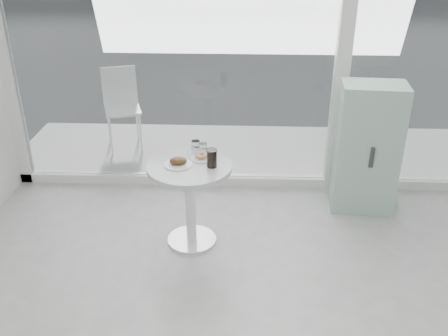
{
  "coord_description": "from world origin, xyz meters",
  "views": [
    {
      "loc": [
        -0.05,
        -1.83,
        2.63
      ],
      "look_at": [
        -0.2,
        1.7,
        0.85
      ],
      "focal_mm": 40.0,
      "sensor_mm": 36.0,
      "label": 1
    }
  ],
  "objects_px": {
    "patio_chair": "(122,103)",
    "mint_cabinet": "(367,148)",
    "water_tumbler_b": "(203,150)",
    "plate_fritter": "(179,162)",
    "plate_donut": "(202,157)",
    "cola_glass": "(212,158)",
    "main_table": "(190,188)",
    "water_tumbler_a": "(196,148)"
  },
  "relations": [
    {
      "from": "plate_fritter",
      "to": "plate_donut",
      "type": "height_order",
      "value": "plate_fritter"
    },
    {
      "from": "patio_chair",
      "to": "cola_glass",
      "type": "bearing_deg",
      "value": -76.57
    },
    {
      "from": "mint_cabinet",
      "to": "cola_glass",
      "type": "distance_m",
      "value": 1.63
    },
    {
      "from": "plate_donut",
      "to": "water_tumbler_b",
      "type": "distance_m",
      "value": 0.09
    },
    {
      "from": "plate_fritter",
      "to": "patio_chair",
      "type": "bearing_deg",
      "value": 115.36
    },
    {
      "from": "plate_fritter",
      "to": "water_tumbler_a",
      "type": "height_order",
      "value": "water_tumbler_a"
    },
    {
      "from": "main_table",
      "to": "water_tumbler_a",
      "type": "bearing_deg",
      "value": 81.09
    },
    {
      "from": "plate_donut",
      "to": "water_tumbler_b",
      "type": "relative_size",
      "value": 1.85
    },
    {
      "from": "water_tumbler_b",
      "to": "cola_glass",
      "type": "relative_size",
      "value": 0.67
    },
    {
      "from": "plate_donut",
      "to": "cola_glass",
      "type": "relative_size",
      "value": 1.24
    },
    {
      "from": "patio_chair",
      "to": "water_tumbler_a",
      "type": "height_order",
      "value": "patio_chair"
    },
    {
      "from": "plate_fritter",
      "to": "cola_glass",
      "type": "relative_size",
      "value": 1.48
    },
    {
      "from": "main_table",
      "to": "patio_chair",
      "type": "xyz_separation_m",
      "value": [
        -1.05,
        2.02,
        0.05
      ]
    },
    {
      "from": "main_table",
      "to": "plate_fritter",
      "type": "distance_m",
      "value": 0.26
    },
    {
      "from": "main_table",
      "to": "mint_cabinet",
      "type": "bearing_deg",
      "value": 22.92
    },
    {
      "from": "plate_donut",
      "to": "mint_cabinet",
      "type": "bearing_deg",
      "value": 20.19
    },
    {
      "from": "mint_cabinet",
      "to": "cola_glass",
      "type": "bearing_deg",
      "value": -148.95
    },
    {
      "from": "water_tumbler_b",
      "to": "cola_glass",
      "type": "bearing_deg",
      "value": -68.36
    },
    {
      "from": "plate_fritter",
      "to": "water_tumbler_a",
      "type": "distance_m",
      "value": 0.26
    },
    {
      "from": "plate_donut",
      "to": "water_tumbler_a",
      "type": "relative_size",
      "value": 1.59
    },
    {
      "from": "mint_cabinet",
      "to": "water_tumbler_b",
      "type": "xyz_separation_m",
      "value": [
        -1.54,
        -0.49,
        0.18
      ]
    },
    {
      "from": "main_table",
      "to": "plate_fritter",
      "type": "relative_size",
      "value": 3.24
    },
    {
      "from": "main_table",
      "to": "patio_chair",
      "type": "height_order",
      "value": "patio_chair"
    },
    {
      "from": "plate_fritter",
      "to": "water_tumbler_b",
      "type": "height_order",
      "value": "water_tumbler_b"
    },
    {
      "from": "patio_chair",
      "to": "water_tumbler_b",
      "type": "relative_size",
      "value": 8.98
    },
    {
      "from": "mint_cabinet",
      "to": "cola_glass",
      "type": "relative_size",
      "value": 7.96
    },
    {
      "from": "main_table",
      "to": "mint_cabinet",
      "type": "distance_m",
      "value": 1.79
    },
    {
      "from": "plate_fritter",
      "to": "water_tumbler_b",
      "type": "xyz_separation_m",
      "value": [
        0.19,
        0.21,
        0.02
      ]
    },
    {
      "from": "mint_cabinet",
      "to": "plate_fritter",
      "type": "bearing_deg",
      "value": -153.3
    },
    {
      "from": "mint_cabinet",
      "to": "plate_fritter",
      "type": "xyz_separation_m",
      "value": [
        -1.73,
        -0.7,
        0.16
      ]
    },
    {
      "from": "patio_chair",
      "to": "mint_cabinet",
      "type": "bearing_deg",
      "value": -44.06
    },
    {
      "from": "plate_fritter",
      "to": "water_tumbler_b",
      "type": "bearing_deg",
      "value": 48.29
    },
    {
      "from": "patio_chair",
      "to": "cola_glass",
      "type": "distance_m",
      "value": 2.4
    },
    {
      "from": "water_tumbler_a",
      "to": "patio_chair",
      "type": "bearing_deg",
      "value": 121.08
    },
    {
      "from": "patio_chair",
      "to": "plate_donut",
      "type": "relative_size",
      "value": 4.86
    },
    {
      "from": "water_tumbler_a",
      "to": "plate_fritter",
      "type": "bearing_deg",
      "value": -118.58
    },
    {
      "from": "patio_chair",
      "to": "plate_donut",
      "type": "distance_m",
      "value": 2.22
    },
    {
      "from": "mint_cabinet",
      "to": "plate_donut",
      "type": "height_order",
      "value": "mint_cabinet"
    },
    {
      "from": "patio_chair",
      "to": "water_tumbler_b",
      "type": "height_order",
      "value": "patio_chair"
    },
    {
      "from": "plate_fritter",
      "to": "plate_donut",
      "type": "xyz_separation_m",
      "value": [
        0.18,
        0.13,
        -0.01
      ]
    },
    {
      "from": "plate_fritter",
      "to": "water_tumbler_a",
      "type": "bearing_deg",
      "value": 61.42
    },
    {
      "from": "patio_chair",
      "to": "plate_donut",
      "type": "xyz_separation_m",
      "value": [
        1.14,
        -1.89,
        0.19
      ]
    }
  ]
}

